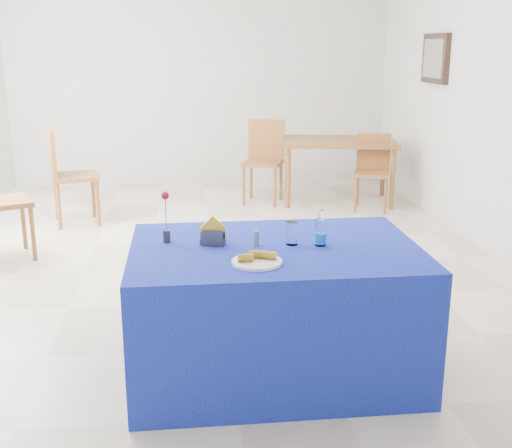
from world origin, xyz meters
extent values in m
plane|color=beige|center=(0.00, 0.00, 0.00)|extent=(7.00, 7.00, 0.00)
plane|color=silver|center=(0.00, 3.50, 1.40)|extent=(5.00, 0.00, 5.00)
plane|color=silver|center=(0.00, -3.50, 1.40)|extent=(5.00, 0.00, 5.00)
plane|color=silver|center=(2.50, 0.00, 1.40)|extent=(0.00, 7.00, 7.00)
cube|color=black|center=(2.47, 1.60, 1.70)|extent=(0.06, 0.64, 0.52)
cube|color=#998C66|center=(2.44, 1.60, 1.70)|extent=(0.02, 0.52, 0.40)
cylinder|color=white|center=(0.12, -2.14, 0.77)|extent=(0.26, 0.26, 0.01)
cylinder|color=white|center=(0.35, -1.84, 0.82)|extent=(0.07, 0.07, 0.13)
cylinder|color=slate|center=(-0.05, -1.71, 0.80)|extent=(0.03, 0.03, 0.08)
cylinder|color=slate|center=(0.15, -1.83, 0.80)|extent=(0.03, 0.03, 0.08)
cube|color=#101193|center=(0.25, -1.86, 0.38)|extent=(1.60, 1.10, 0.76)
cylinder|color=white|center=(0.50, -1.87, 0.83)|extent=(0.06, 0.06, 0.15)
cylinder|color=blue|center=(0.50, -1.87, 0.80)|extent=(0.07, 0.07, 0.06)
cylinder|color=white|center=(0.50, -1.87, 0.94)|extent=(0.03, 0.03, 0.05)
cylinder|color=silver|center=(0.50, -1.87, 0.97)|extent=(0.03, 0.03, 0.01)
cube|color=#39393E|center=(-0.09, -1.79, 0.78)|extent=(0.15, 0.10, 0.03)
cube|color=#3B3C41|center=(-0.10, -1.81, 0.81)|extent=(0.12, 0.05, 0.09)
cube|color=#38393E|center=(-0.08, -1.77, 0.81)|extent=(0.12, 0.05, 0.09)
cube|color=gold|center=(-0.09, -1.79, 0.85)|extent=(0.16, 0.02, 0.16)
cylinder|color=#232328|center=(-0.35, -1.72, 0.80)|extent=(0.04, 0.04, 0.07)
cylinder|color=#1B6C22|center=(-0.35, -1.72, 0.91)|extent=(0.01, 0.01, 0.22)
sphere|color=#B10B1E|center=(-0.35, -1.72, 1.03)|extent=(0.04, 0.04, 0.04)
cube|color=brown|center=(1.59, 2.22, 0.73)|extent=(1.43, 1.04, 0.05)
cylinder|color=#95562B|center=(0.95, 1.97, 0.35)|extent=(0.06, 0.06, 0.71)
cylinder|color=brown|center=(2.14, 1.79, 0.35)|extent=(0.06, 0.06, 0.71)
cylinder|color=#97612C|center=(1.05, 2.66, 0.35)|extent=(0.06, 0.06, 0.71)
cylinder|color=brown|center=(2.24, 2.48, 0.35)|extent=(0.06, 0.06, 0.71)
cylinder|color=#9C5C2D|center=(0.45, 2.14, 0.23)|extent=(0.04, 0.04, 0.47)
cylinder|color=#9C5C2D|center=(0.80, 2.02, 0.23)|extent=(0.04, 0.04, 0.47)
cylinder|color=#9C5C2D|center=(0.57, 2.50, 0.23)|extent=(0.04, 0.04, 0.47)
cylinder|color=#9C5C2D|center=(0.93, 2.37, 0.23)|extent=(0.04, 0.04, 0.47)
cube|color=#9C5C2D|center=(0.69, 2.26, 0.49)|extent=(0.56, 0.56, 0.04)
cube|color=#9C5C2D|center=(0.75, 2.44, 0.74)|extent=(0.43, 0.19, 0.48)
cylinder|color=#9C5C2D|center=(1.68, 1.67, 0.21)|extent=(0.03, 0.03, 0.41)
cylinder|color=#9C5C2D|center=(1.99, 1.56, 0.21)|extent=(0.03, 0.03, 0.41)
cylinder|color=#9C5C2D|center=(1.78, 1.98, 0.21)|extent=(0.03, 0.03, 0.41)
cylinder|color=#9C5C2D|center=(2.09, 1.87, 0.21)|extent=(0.03, 0.03, 0.41)
cube|color=#9C5C2D|center=(1.88, 1.77, 0.43)|extent=(0.49, 0.49, 0.04)
cube|color=#9C5C2D|center=(1.94, 1.94, 0.65)|extent=(0.38, 0.16, 0.42)
cylinder|color=#9C5C2D|center=(-1.58, 0.34, 0.25)|extent=(0.04, 0.04, 0.49)
cylinder|color=#9C5C2D|center=(-1.74, 0.70, 0.25)|extent=(0.04, 0.04, 0.49)
cube|color=#9C5C2D|center=(-1.84, 0.44, 0.51)|extent=(0.61, 0.61, 0.04)
cylinder|color=#9C5C2D|center=(-1.15, 1.42, 0.24)|extent=(0.04, 0.04, 0.49)
cylinder|color=#9C5C2D|center=(-1.25, 1.80, 0.24)|extent=(0.04, 0.04, 0.49)
cylinder|color=#9C5C2D|center=(-1.53, 1.33, 0.24)|extent=(0.04, 0.04, 0.49)
cylinder|color=#9C5C2D|center=(-1.63, 1.71, 0.24)|extent=(0.04, 0.04, 0.49)
cube|color=#9C5C2D|center=(-1.39, 1.57, 0.51)|extent=(0.56, 0.56, 0.04)
cube|color=#9C5C2D|center=(-1.59, 1.51, 0.77)|extent=(0.16, 0.45, 0.50)
cylinder|color=yellow|center=(0.06, -2.15, 0.80)|extent=(0.08, 0.04, 0.04)
cylinder|color=beige|center=(0.09, -2.15, 0.80)|extent=(0.00, 0.03, 0.03)
cylinder|color=yellow|center=(0.18, -2.12, 0.80)|extent=(0.09, 0.06, 0.04)
cylinder|color=beige|center=(0.22, -2.13, 0.80)|extent=(0.02, 0.03, 0.03)
cylinder|color=yellow|center=(0.12, -2.09, 0.80)|extent=(0.08, 0.05, 0.04)
cylinder|color=beige|center=(0.16, -2.10, 0.80)|extent=(0.01, 0.03, 0.03)
camera|label=1|loc=(-0.24, -5.22, 1.84)|focal=45.00mm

